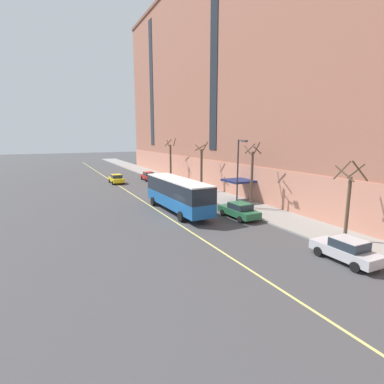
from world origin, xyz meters
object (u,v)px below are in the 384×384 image
at_px(parked_car_red_1, 148,176).
at_px(city_bus, 177,193).
at_px(street_tree_far_downtown, 171,160).
at_px(street_tree_mid_block, 252,175).
at_px(street_tree_near_corner, 348,200).
at_px(street_lamp, 239,167).
at_px(parked_car_green_2, 239,210).
at_px(street_tree_far_uptown, 201,167).
at_px(taxi_cab, 116,179).
at_px(parked_car_silver_0, 346,250).

bearing_deg(parked_car_red_1, city_bus, -100.78).
distance_m(city_bus, street_tree_far_downtown, 22.51).
bearing_deg(street_tree_mid_block, street_tree_near_corner, -90.11).
xyz_separation_m(street_tree_near_corner, street_tree_mid_block, (0.02, 11.69, 0.54)).
bearing_deg(street_lamp, street_tree_far_downtown, 86.26).
bearing_deg(city_bus, parked_car_green_2, -47.40).
height_order(street_tree_near_corner, street_tree_far_uptown, street_tree_far_uptown).
height_order(city_bus, parked_car_red_1, city_bus).
xyz_separation_m(city_bus, street_lamp, (6.34, -2.02, 2.61)).
height_order(city_bus, street_tree_far_downtown, street_tree_far_downtown).
bearing_deg(street_tree_far_downtown, street_tree_far_uptown, -90.02).
bearing_deg(street_tree_near_corner, street_tree_mid_block, 89.89).
distance_m(parked_car_green_2, street_tree_near_corner, 10.08).
relative_size(street_tree_near_corner, street_tree_mid_block, 0.85).
height_order(taxi_cab, street_tree_mid_block, street_tree_mid_block).
distance_m(parked_car_green_2, street_tree_far_uptown, 14.89).
xyz_separation_m(parked_car_silver_0, taxi_cab, (-6.06, 39.39, 0.00)).
xyz_separation_m(parked_car_red_1, street_tree_far_uptown, (3.32, -14.44, 2.83)).
distance_m(parked_car_green_2, taxi_cab, 28.33).
bearing_deg(parked_car_silver_0, parked_car_green_2, 90.42).
relative_size(city_bus, street_tree_mid_block, 1.62).
bearing_deg(street_tree_far_downtown, parked_car_red_1, 140.29).
xyz_separation_m(parked_car_silver_0, parked_car_green_2, (-0.09, 11.70, 0.00)).
distance_m(parked_car_red_1, street_tree_mid_block, 26.54).
height_order(parked_car_silver_0, street_tree_far_uptown, street_tree_far_uptown).
relative_size(parked_car_green_2, taxi_cab, 1.09).
height_order(parked_car_silver_0, taxi_cab, same).
bearing_deg(parked_car_green_2, parked_car_red_1, 89.93).
relative_size(parked_car_red_1, street_tree_far_downtown, 0.57).
relative_size(city_bus, street_tree_far_uptown, 1.66).
distance_m(city_bus, taxi_cab, 22.89).
relative_size(street_tree_near_corner, street_tree_far_uptown, 0.87).
xyz_separation_m(taxi_cab, street_tree_mid_block, (9.33, -25.19, 3.02)).
xyz_separation_m(parked_car_green_2, street_tree_mid_block, (3.35, 2.51, 3.02)).
bearing_deg(parked_car_red_1, parked_car_green_2, -90.07).
bearing_deg(street_tree_far_downtown, parked_car_green_2, -97.39).
relative_size(parked_car_green_2, street_lamp, 0.64).
bearing_deg(taxi_cab, parked_car_green_2, -77.82).
relative_size(parked_car_green_2, street_tree_near_corner, 0.77).
relative_size(taxi_cab, street_tree_far_uptown, 0.62).
distance_m(parked_car_silver_0, parked_car_green_2, 11.70).
distance_m(parked_car_red_1, street_tree_far_downtown, 5.28).
bearing_deg(street_tree_mid_block, parked_car_red_1, 97.21).
xyz_separation_m(city_bus, taxi_cab, (-1.49, 22.81, -1.28)).
distance_m(parked_car_red_1, street_tree_near_corner, 38.08).
distance_m(city_bus, parked_car_silver_0, 17.25).
relative_size(street_tree_mid_block, street_lamp, 0.97).
relative_size(street_tree_far_uptown, street_lamp, 0.95).
distance_m(city_bus, parked_car_red_1, 24.25).
bearing_deg(street_tree_far_downtown, street_tree_near_corner, -90.06).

